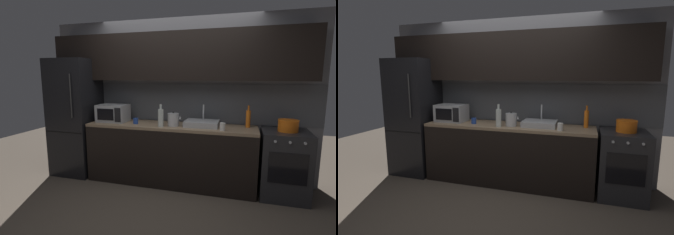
# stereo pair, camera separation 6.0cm
# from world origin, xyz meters

# --- Properties ---
(ground_plane) EXTENTS (10.00, 10.00, 0.00)m
(ground_plane) POSITION_xyz_m (0.00, 0.00, 0.00)
(ground_plane) COLOR #4C4238
(back_wall) EXTENTS (4.24, 0.44, 2.50)m
(back_wall) POSITION_xyz_m (0.00, 1.20, 1.55)
(back_wall) COLOR slate
(back_wall) RESTS_ON ground
(counter_run) EXTENTS (2.50, 0.60, 0.90)m
(counter_run) POSITION_xyz_m (0.00, 0.90, 0.45)
(counter_run) COLOR black
(counter_run) RESTS_ON ground
(refrigerator) EXTENTS (0.68, 0.69, 1.89)m
(refrigerator) POSITION_xyz_m (-1.63, 0.90, 0.94)
(refrigerator) COLOR black
(refrigerator) RESTS_ON ground
(oven_range) EXTENTS (0.60, 0.62, 0.90)m
(oven_range) POSITION_xyz_m (1.59, 0.90, 0.45)
(oven_range) COLOR #232326
(oven_range) RESTS_ON ground
(microwave) EXTENTS (0.46, 0.35, 0.27)m
(microwave) POSITION_xyz_m (-0.95, 0.92, 1.04)
(microwave) COLOR #A8AAAF
(microwave) RESTS_ON counter_run
(sink_basin) EXTENTS (0.48, 0.38, 0.30)m
(sink_basin) POSITION_xyz_m (0.47, 0.93, 0.94)
(sink_basin) COLOR #ADAFB5
(sink_basin) RESTS_ON counter_run
(kettle) EXTENTS (0.20, 0.16, 0.21)m
(kettle) POSITION_xyz_m (0.07, 0.83, 0.99)
(kettle) COLOR #B7BABF
(kettle) RESTS_ON counter_run
(wine_bottle_orange) EXTENTS (0.06, 0.06, 0.31)m
(wine_bottle_orange) POSITION_xyz_m (1.11, 1.03, 1.03)
(wine_bottle_orange) COLOR orange
(wine_bottle_orange) RESTS_ON counter_run
(wine_bottle_clear) EXTENTS (0.08, 0.08, 0.32)m
(wine_bottle_clear) POSITION_xyz_m (-0.09, 0.72, 1.03)
(wine_bottle_clear) COLOR silver
(wine_bottle_clear) RESTS_ON counter_run
(mug_blue) EXTENTS (0.08, 0.08, 0.09)m
(mug_blue) POSITION_xyz_m (-0.52, 0.83, 0.94)
(mug_blue) COLOR #234299
(mug_blue) RESTS_ON counter_run
(mug_white) EXTENTS (0.07, 0.07, 0.10)m
(mug_white) POSITION_xyz_m (0.78, 0.72, 0.95)
(mug_white) COLOR silver
(mug_white) RESTS_ON counter_run
(cooking_pot) EXTENTS (0.25, 0.25, 0.15)m
(cooking_pot) POSITION_xyz_m (1.60, 0.90, 0.98)
(cooking_pot) COLOR orange
(cooking_pot) RESTS_ON oven_range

